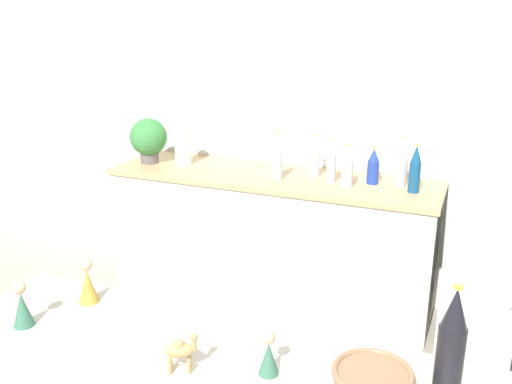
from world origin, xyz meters
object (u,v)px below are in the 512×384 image
(fruit_bowl, at_px, (372,378))
(camel_figurine, at_px, (181,349))
(potted_plant, at_px, (149,138))
(paper_towel_roll, at_px, (183,146))
(wine_bottle, at_px, (451,344))
(wise_man_figurine_blue, at_px, (88,284))
(back_bottle_5, at_px, (402,163))
(wise_man_figurine_purple, at_px, (269,356))
(back_bottle_6, at_px, (277,157))
(back_bottle_0, at_px, (373,166))
(back_bottle_2, at_px, (415,169))
(wise_man_figurine_crimson, at_px, (22,307))
(back_bottle_3, at_px, (332,161))
(back_bottle_4, at_px, (315,157))
(back_bottle_1, at_px, (347,167))

(fruit_bowl, xyz_separation_m, camel_figurine, (-0.54, -0.13, 0.04))
(fruit_bowl, bearing_deg, potted_plant, 134.58)
(paper_towel_roll, relative_size, wine_bottle, 0.82)
(wise_man_figurine_blue, bearing_deg, potted_plant, 116.27)
(back_bottle_5, xyz_separation_m, wise_man_figurine_purple, (-0.06, -2.16, -0.03))
(back_bottle_6, distance_m, camel_figurine, 2.15)
(back_bottle_5, distance_m, camel_figurine, 2.26)
(back_bottle_0, height_order, back_bottle_5, back_bottle_5)
(back_bottle_0, relative_size, back_bottle_2, 0.78)
(wise_man_figurine_blue, bearing_deg, back_bottle_2, 64.70)
(back_bottle_2, height_order, back_bottle_6, back_bottle_6)
(back_bottle_2, height_order, back_bottle_5, back_bottle_5)
(back_bottle_6, bearing_deg, wise_man_figurine_purple, -70.65)
(camel_figurine, bearing_deg, wine_bottle, 14.03)
(paper_towel_roll, bearing_deg, fruit_bowl, -49.83)
(paper_towel_roll, height_order, wise_man_figurine_blue, paper_towel_roll)
(potted_plant, distance_m, wise_man_figurine_blue, 2.13)
(potted_plant, height_order, back_bottle_5, potted_plant)
(paper_towel_roll, bearing_deg, camel_figurine, -61.17)
(camel_figurine, xyz_separation_m, wise_man_figurine_crimson, (-0.61, 0.02, -0.00))
(back_bottle_3, relative_size, back_bottle_6, 0.93)
(back_bottle_0, distance_m, back_bottle_6, 0.61)
(paper_towel_roll, relative_size, camel_figurine, 2.17)
(potted_plant, bearing_deg, back_bottle_6, -2.66)
(wise_man_figurine_blue, bearing_deg, back_bottle_0, 72.22)
(fruit_bowl, relative_size, wise_man_figurine_blue, 1.36)
(back_bottle_0, bearing_deg, paper_towel_roll, -177.74)
(camel_figurine, bearing_deg, back_bottle_2, 79.62)
(camel_figurine, bearing_deg, wise_man_figurine_purple, 19.12)
(potted_plant, bearing_deg, wise_man_figurine_crimson, -68.37)
(paper_towel_roll, bearing_deg, wine_bottle, -46.04)
(wine_bottle, bearing_deg, back_bottle_4, 115.47)
(back_bottle_5, distance_m, back_bottle_6, 0.78)
(potted_plant, bearing_deg, back_bottle_5, 3.19)
(potted_plant, bearing_deg, back_bottle_4, 5.15)
(fruit_bowl, bearing_deg, wise_man_figurine_blue, 173.99)
(back_bottle_1, xyz_separation_m, wise_man_figurine_blue, (-0.51, -1.87, -0.00))
(back_bottle_1, height_order, wise_man_figurine_crimson, back_bottle_1)
(back_bottle_0, xyz_separation_m, wise_man_figurine_purple, (0.11, -2.15, 0.00))
(back_bottle_3, bearing_deg, wise_man_figurine_blue, -101.37)
(paper_towel_roll, height_order, wise_man_figurine_purple, paper_towel_roll)
(back_bottle_2, relative_size, back_bottle_3, 1.05)
(back_bottle_5, distance_m, wise_man_figurine_purple, 2.16)
(back_bottle_2, xyz_separation_m, back_bottle_3, (-0.52, 0.02, -0.01))
(back_bottle_1, distance_m, back_bottle_4, 0.29)
(back_bottle_6, height_order, camel_figurine, back_bottle_6)
(wise_man_figurine_crimson, xyz_separation_m, wise_man_figurine_purple, (0.85, 0.06, -0.01))
(back_bottle_5, bearing_deg, wise_man_figurine_purple, -91.59)
(camel_figurine, relative_size, wise_man_figurine_blue, 0.75)
(wise_man_figurine_blue, bearing_deg, fruit_bowl, -6.01)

